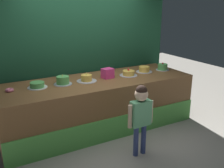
{
  "coord_description": "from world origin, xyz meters",
  "views": [
    {
      "loc": [
        -1.86,
        -3.35,
        2.2
      ],
      "look_at": [
        0.16,
        0.35,
        0.87
      ],
      "focal_mm": 40.58,
      "sensor_mm": 36.0,
      "label": 1
    }
  ],
  "objects_px": {
    "cake_center_right": "(128,73)",
    "cake_center_left": "(87,78)",
    "cake_far_right": "(162,67)",
    "pink_box": "(108,73)",
    "cake_right": "(144,69)",
    "child_figure": "(141,111)",
    "cake_far_left": "(37,85)",
    "donut": "(10,90)",
    "cake_left": "(63,81)"
  },
  "relations": [
    {
      "from": "donut",
      "to": "cake_right",
      "type": "distance_m",
      "value": 2.53
    },
    {
      "from": "child_figure",
      "to": "cake_center_right",
      "type": "distance_m",
      "value": 1.26
    },
    {
      "from": "donut",
      "to": "cake_far_right",
      "type": "distance_m",
      "value": 2.95
    },
    {
      "from": "cake_left",
      "to": "cake_far_right",
      "type": "distance_m",
      "value": 2.11
    },
    {
      "from": "cake_far_right",
      "to": "pink_box",
      "type": "bearing_deg",
      "value": 179.19
    },
    {
      "from": "child_figure",
      "to": "cake_right",
      "type": "xyz_separation_m",
      "value": [
        0.92,
        1.21,
        0.24
      ]
    },
    {
      "from": "cake_center_left",
      "to": "cake_center_right",
      "type": "bearing_deg",
      "value": -2.61
    },
    {
      "from": "cake_center_right",
      "to": "cake_left",
      "type": "bearing_deg",
      "value": 177.02
    },
    {
      "from": "cake_center_left",
      "to": "cake_center_right",
      "type": "distance_m",
      "value": 0.84
    },
    {
      "from": "cake_center_left",
      "to": "cake_far_right",
      "type": "bearing_deg",
      "value": -0.3
    },
    {
      "from": "child_figure",
      "to": "pink_box",
      "type": "height_order",
      "value": "child_figure"
    },
    {
      "from": "child_figure",
      "to": "cake_far_right",
      "type": "bearing_deg",
      "value": 40.9
    },
    {
      "from": "cake_far_left",
      "to": "cake_center_left",
      "type": "distance_m",
      "value": 0.84
    },
    {
      "from": "donut",
      "to": "cake_left",
      "type": "height_order",
      "value": "cake_left"
    },
    {
      "from": "child_figure",
      "to": "cake_far_left",
      "type": "distance_m",
      "value": 1.72
    },
    {
      "from": "cake_left",
      "to": "cake_right",
      "type": "relative_size",
      "value": 0.95
    },
    {
      "from": "pink_box",
      "to": "donut",
      "type": "bearing_deg",
      "value": 178.0
    },
    {
      "from": "pink_box",
      "to": "cake_right",
      "type": "height_order",
      "value": "pink_box"
    },
    {
      "from": "cake_right",
      "to": "cake_center_right",
      "type": "bearing_deg",
      "value": -168.93
    },
    {
      "from": "cake_center_left",
      "to": "cake_far_left",
      "type": "bearing_deg",
      "value": 176.61
    },
    {
      "from": "cake_left",
      "to": "cake_far_right",
      "type": "relative_size",
      "value": 1.14
    },
    {
      "from": "cake_center_right",
      "to": "cake_right",
      "type": "distance_m",
      "value": 0.43
    },
    {
      "from": "pink_box",
      "to": "cake_center_left",
      "type": "height_order",
      "value": "pink_box"
    },
    {
      "from": "cake_center_left",
      "to": "cake_far_right",
      "type": "xyz_separation_m",
      "value": [
        1.69,
        -0.01,
        0.01
      ]
    },
    {
      "from": "cake_center_left",
      "to": "pink_box",
      "type": "bearing_deg",
      "value": 1.23
    },
    {
      "from": "cake_center_right",
      "to": "cake_far_right",
      "type": "xyz_separation_m",
      "value": [
        0.84,
        0.03,
        0.02
      ]
    },
    {
      "from": "cake_far_right",
      "to": "cake_center_right",
      "type": "bearing_deg",
      "value": -177.99
    },
    {
      "from": "donut",
      "to": "pink_box",
      "type": "bearing_deg",
      "value": -2.0
    },
    {
      "from": "child_figure",
      "to": "cake_far_left",
      "type": "bearing_deg",
      "value": 134.3
    },
    {
      "from": "cake_left",
      "to": "cake_center_left",
      "type": "height_order",
      "value": "cake_left"
    },
    {
      "from": "cake_far_left",
      "to": "cake_right",
      "type": "relative_size",
      "value": 0.98
    },
    {
      "from": "pink_box",
      "to": "cake_left",
      "type": "xyz_separation_m",
      "value": [
        -0.84,
        0.02,
        -0.02
      ]
    },
    {
      "from": "cake_far_left",
      "to": "cake_center_left",
      "type": "height_order",
      "value": "cake_center_left"
    },
    {
      "from": "cake_far_right",
      "to": "cake_far_left",
      "type": "bearing_deg",
      "value": 178.67
    },
    {
      "from": "donut",
      "to": "cake_right",
      "type": "xyz_separation_m",
      "value": [
        2.53,
        -0.02,
        0.03
      ]
    },
    {
      "from": "donut",
      "to": "cake_center_right",
      "type": "height_order",
      "value": "cake_center_right"
    },
    {
      "from": "child_figure",
      "to": "cake_left",
      "type": "xyz_separation_m",
      "value": [
        -0.77,
        1.2,
        0.26
      ]
    },
    {
      "from": "donut",
      "to": "cake_far_right",
      "type": "relative_size",
      "value": 0.49
    },
    {
      "from": "donut",
      "to": "cake_far_right",
      "type": "bearing_deg",
      "value": -1.49
    },
    {
      "from": "pink_box",
      "to": "cake_far_left",
      "type": "distance_m",
      "value": 1.27
    },
    {
      "from": "cake_right",
      "to": "cake_far_right",
      "type": "height_order",
      "value": "cake_far_right"
    },
    {
      "from": "cake_far_left",
      "to": "cake_far_right",
      "type": "height_order",
      "value": "cake_far_right"
    },
    {
      "from": "cake_left",
      "to": "cake_far_right",
      "type": "bearing_deg",
      "value": -0.99
    },
    {
      "from": "child_figure",
      "to": "donut",
      "type": "height_order",
      "value": "child_figure"
    },
    {
      "from": "pink_box",
      "to": "cake_far_left",
      "type": "xyz_separation_m",
      "value": [
        -1.27,
        0.04,
        -0.05
      ]
    },
    {
      "from": "cake_far_left",
      "to": "cake_center_right",
      "type": "xyz_separation_m",
      "value": [
        1.69,
        -0.09,
        0.0
      ]
    },
    {
      "from": "cake_left",
      "to": "cake_far_right",
      "type": "height_order",
      "value": "cake_left"
    },
    {
      "from": "cake_center_right",
      "to": "cake_center_left",
      "type": "bearing_deg",
      "value": 177.39
    },
    {
      "from": "cake_center_right",
      "to": "cake_right",
      "type": "xyz_separation_m",
      "value": [
        0.42,
        0.08,
        0.01
      ]
    },
    {
      "from": "pink_box",
      "to": "cake_center_right",
      "type": "xyz_separation_m",
      "value": [
        0.42,
        -0.05,
        -0.04
      ]
    }
  ]
}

